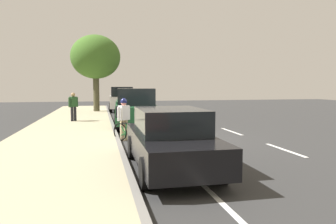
% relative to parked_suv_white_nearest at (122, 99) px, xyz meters
% --- Properties ---
extents(ground, '(61.33, 61.33, 0.00)m').
position_rel_parked_suv_white_nearest_xyz_m(ground, '(-0.92, 14.03, -1.03)').
color(ground, '#333333').
extents(sidewalk, '(3.93, 38.33, 0.14)m').
position_rel_parked_suv_white_nearest_xyz_m(sidewalk, '(3.21, 14.03, -0.95)').
color(sidewalk, tan).
rests_on(sidewalk, ground).
extents(curb_edge, '(0.16, 38.33, 0.14)m').
position_rel_parked_suv_white_nearest_xyz_m(curb_edge, '(1.16, 14.03, -0.95)').
color(curb_edge, gray).
rests_on(curb_edge, ground).
extents(lane_stripe_centre, '(0.14, 35.80, 0.01)m').
position_rel_parked_suv_white_nearest_xyz_m(lane_stripe_centre, '(-4.07, 12.77, -1.02)').
color(lane_stripe_centre, white).
rests_on(lane_stripe_centre, ground).
extents(lane_stripe_bike_edge, '(0.12, 38.33, 0.01)m').
position_rel_parked_suv_white_nearest_xyz_m(lane_stripe_bike_edge, '(-0.31, 14.03, -1.02)').
color(lane_stripe_bike_edge, white).
rests_on(lane_stripe_bike_edge, ground).
extents(parked_suv_white_nearest, '(2.11, 4.77, 1.99)m').
position_rel_parked_suv_white_nearest_xyz_m(parked_suv_white_nearest, '(0.00, 0.00, 0.00)').
color(parked_suv_white_nearest, white).
rests_on(parked_suv_white_nearest, ground).
extents(parked_pickup_green_second, '(2.26, 5.41, 1.95)m').
position_rel_parked_suv_white_nearest_xyz_m(parked_pickup_green_second, '(0.03, 10.18, -0.13)').
color(parked_pickup_green_second, '#1E512D').
rests_on(parked_pickup_green_second, ground).
extents(parked_sedan_black_mid, '(1.86, 4.41, 1.52)m').
position_rel_parked_suv_white_nearest_xyz_m(parked_sedan_black_mid, '(0.08, 18.45, -0.27)').
color(parked_sedan_black_mid, black).
rests_on(parked_sedan_black_mid, ground).
extents(bicycle_at_curb, '(1.19, 1.30, 0.74)m').
position_rel_parked_suv_white_nearest_xyz_m(bicycle_at_curb, '(0.69, 14.48, -0.66)').
color(bicycle_at_curb, black).
rests_on(bicycle_at_curb, ground).
extents(cyclist_with_backpack, '(0.55, 0.53, 1.61)m').
position_rel_parked_suv_white_nearest_xyz_m(cyclist_with_backpack, '(0.91, 14.01, -0.05)').
color(cyclist_with_backpack, '#C6B284').
rests_on(cyclist_with_backpack, ground).
extents(street_tree_near_cyclist, '(3.71, 3.71, 5.75)m').
position_rel_parked_suv_white_nearest_xyz_m(street_tree_near_cyclist, '(2.01, 1.48, 3.19)').
color(street_tree_near_cyclist, '#48452E').
rests_on(street_tree_near_cyclist, sidewalk).
extents(pedestrian_on_phone, '(0.48, 0.45, 1.56)m').
position_rel_parked_suv_white_nearest_xyz_m(pedestrian_on_phone, '(3.19, 8.11, -0.01)').
color(pedestrian_on_phone, black).
rests_on(pedestrian_on_phone, sidewalk).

